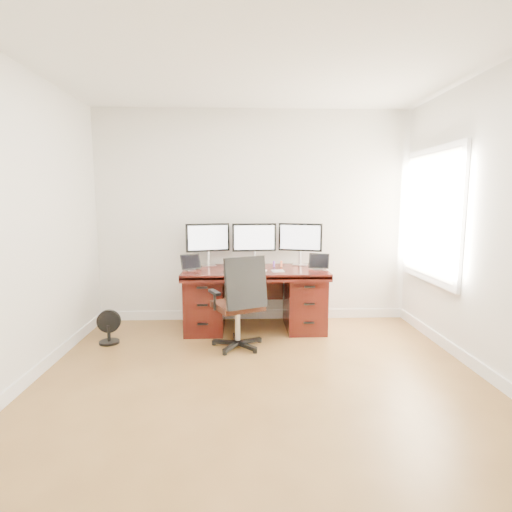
{
  "coord_description": "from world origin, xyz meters",
  "views": [
    {
      "loc": [
        -0.17,
        -2.9,
        1.58
      ],
      "look_at": [
        0.0,
        1.5,
        0.95
      ],
      "focal_mm": 28.0,
      "sensor_mm": 36.0,
      "label": 1
    }
  ],
  "objects_px": {
    "keyboard": "(255,270)",
    "desk": "(255,297)",
    "office_chair": "(239,318)",
    "monitor_center": "(254,239)",
    "floor_fan": "(109,328)"
  },
  "relations": [
    {
      "from": "keyboard",
      "to": "desk",
      "type": "bearing_deg",
      "value": 111.46
    },
    {
      "from": "office_chair",
      "to": "keyboard",
      "type": "relative_size",
      "value": 4.01
    },
    {
      "from": "desk",
      "to": "office_chair",
      "type": "bearing_deg",
      "value": -106.21
    },
    {
      "from": "desk",
      "to": "office_chair",
      "type": "relative_size",
      "value": 1.69
    },
    {
      "from": "office_chair",
      "to": "monitor_center",
      "type": "xyz_separation_m",
      "value": [
        0.19,
        0.88,
        0.76
      ]
    },
    {
      "from": "monitor_center",
      "to": "floor_fan",
      "type": "bearing_deg",
      "value": -160.49
    },
    {
      "from": "office_chair",
      "to": "keyboard",
      "type": "xyz_separation_m",
      "value": [
        0.19,
        0.49,
        0.43
      ]
    },
    {
      "from": "floor_fan",
      "to": "office_chair",
      "type": "bearing_deg",
      "value": -11.07
    },
    {
      "from": "desk",
      "to": "keyboard",
      "type": "height_order",
      "value": "keyboard"
    },
    {
      "from": "desk",
      "to": "floor_fan",
      "type": "distance_m",
      "value": 1.7
    },
    {
      "from": "office_chair",
      "to": "monitor_center",
      "type": "relative_size",
      "value": 1.82
    },
    {
      "from": "monitor_center",
      "to": "keyboard",
      "type": "bearing_deg",
      "value": -93.35
    },
    {
      "from": "monitor_center",
      "to": "keyboard",
      "type": "distance_m",
      "value": 0.52
    },
    {
      "from": "desk",
      "to": "monitor_center",
      "type": "distance_m",
      "value": 0.72
    },
    {
      "from": "desk",
      "to": "monitor_center",
      "type": "height_order",
      "value": "monitor_center"
    }
  ]
}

